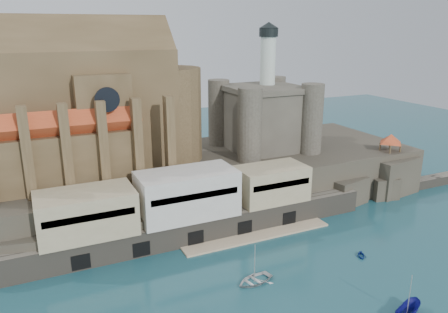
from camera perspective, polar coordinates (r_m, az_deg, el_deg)
ground at (r=70.43m, az=10.42°, el=-16.56°), size 300.00×300.00×0.00m
promontory at (r=99.34m, az=-2.68°, el=-3.00°), size 100.00×36.00×10.00m
quay at (r=81.41m, az=-4.82°, el=-6.72°), size 70.00×12.00×13.05m
church at (r=91.30m, az=-17.54°, el=5.68°), size 47.00×25.93×30.51m
castle_keep at (r=104.28m, az=5.18°, el=5.52°), size 21.20×21.20×29.30m
rock_outcrop at (r=111.97m, az=20.57°, el=-2.29°), size 14.50×10.50×8.70m
pavilion at (r=109.73m, az=20.97°, el=2.05°), size 6.40×6.40×5.40m
boat_6 at (r=70.95m, az=3.97°, el=-16.02°), size 2.15×4.58×6.17m
boat_7 at (r=81.07m, az=17.46°, el=-12.36°), size 2.67×2.40×2.64m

